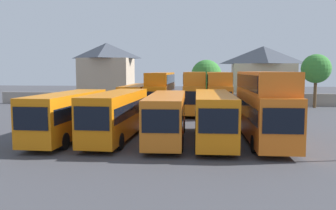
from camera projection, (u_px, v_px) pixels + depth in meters
The scene contains 15 objects.
ground at pixel (179, 111), 43.17m from camera, with size 140.00×140.00×0.00m, color #424247.
depot_boundary_wall at pixel (183, 99), 50.99m from camera, with size 56.00×0.50×1.80m, color gray.
bus_1 at pixel (68, 113), 25.45m from camera, with size 2.86×10.61×3.45m.
bus_2 at pixel (117, 113), 25.44m from camera, with size 2.80×10.88×3.50m.
bus_3 at pixel (167, 115), 24.88m from camera, with size 2.76×10.76×3.37m.
bus_4 at pixel (213, 114), 24.63m from camera, with size 2.71×11.03×3.49m.
bus_5 at pixel (263, 102), 24.71m from camera, with size 2.69×11.75×5.02m.
bus_6 at pixel (138, 97), 41.51m from camera, with size 2.69×11.11×3.36m.
bus_7 at pixel (161, 90), 41.24m from camera, with size 2.59×11.19×4.85m.
bus_8 at pixel (195, 90), 41.18m from camera, with size 2.59×11.09×4.93m.
bus_9 at pixel (218, 90), 40.62m from camera, with size 2.76×11.45×4.92m.
house_terrace_left at pixel (107, 71), 60.13m from camera, with size 8.88×7.64×9.89m.
house_terrace_centre at pixel (263, 73), 57.74m from camera, with size 10.36×6.75×9.16m.
tree_left_of_lot at pixel (316, 69), 46.85m from camera, with size 3.95×3.95×7.34m.
tree_behind_wall at pixel (206, 75), 52.79m from camera, with size 4.66×4.66×6.76m.
Camera 1 is at (2.64, -24.81, 5.10)m, focal length 36.82 mm.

